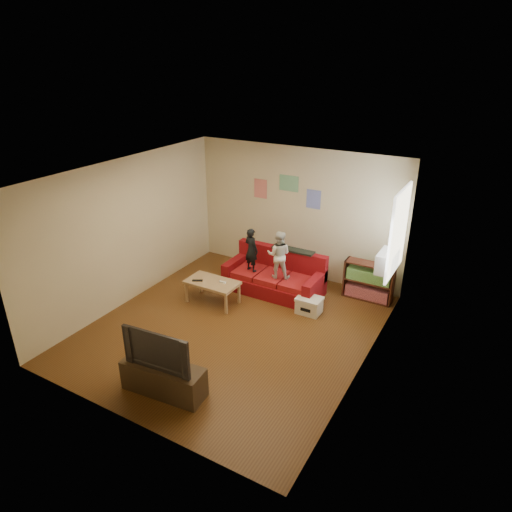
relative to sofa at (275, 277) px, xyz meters
The scene contains 17 objects.
room_shell 1.90m from the sofa, 89.99° to the right, with size 4.52×5.02×2.72m.
sofa is the anchor object (origin of this frame).
child_a 0.74m from the sofa, 159.90° to the right, with size 0.32×0.21×0.88m, color black.
child_b 0.63m from the sofa, 48.17° to the right, with size 0.46×0.36×0.94m, color silver.
coffee_table 1.30m from the sofa, 128.33° to the right, with size 0.99×0.54×0.45m.
remote 1.56m from the sofa, 132.83° to the right, with size 0.19×0.05×0.02m, color black.
game_controller 1.16m from the sofa, 122.00° to the right, with size 0.13×0.04×0.03m, color white.
bookshelf 1.79m from the sofa, 18.56° to the left, with size 0.94×0.28×0.75m.
window 2.60m from the sofa, ahead, with size 0.04×1.08×1.48m, color white.
ac_unit 2.25m from the sofa, ahead, with size 0.28×0.55×0.35m, color #B7B2A3.
artwork_left 1.92m from the sofa, 133.04° to the left, with size 0.30×0.01×0.40m, color #D87266.
artwork_center 1.91m from the sofa, 102.38° to the left, with size 0.42×0.01×0.32m, color #72B27F.
artwork_right 1.72m from the sofa, 68.94° to the left, with size 0.30×0.01×0.38m, color #727FCC.
file_box 1.05m from the sofa, 26.49° to the right, with size 0.45×0.34×0.31m.
tv_stand 3.42m from the sofa, 89.45° to the right, with size 1.19×0.40×0.45m, color #402F1F.
television 3.45m from the sofa, 89.45° to the right, with size 1.02×0.13×0.59m, color black.
tissue 0.44m from the sofa, 39.92° to the right, with size 0.09×0.09×0.09m, color white.
Camera 1 is at (3.65, -5.62, 4.36)m, focal length 32.00 mm.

